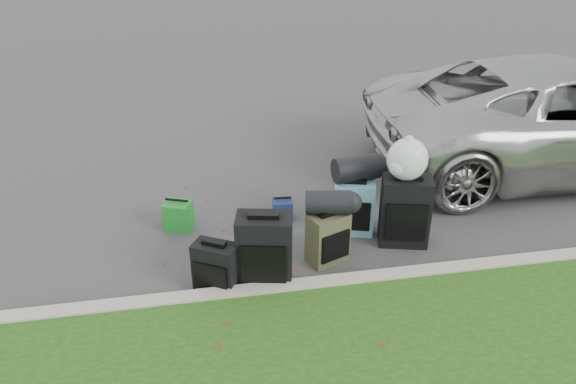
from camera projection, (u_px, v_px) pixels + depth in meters
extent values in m
plane|color=#383535|center=(299.00, 240.00, 6.61)|extent=(120.00, 120.00, 0.00)
cube|color=#9E937F|center=(319.00, 287.00, 5.71)|extent=(120.00, 0.18, 0.15)
imported|color=#B7B7B2|center=(567.00, 115.00, 8.08)|extent=(5.81, 2.92, 1.58)
cube|color=black|center=(216.00, 268.00, 5.66)|extent=(0.50, 0.43, 0.55)
cube|color=black|center=(265.00, 251.00, 5.70)|extent=(0.62, 0.44, 0.81)
cube|color=#353621|center=(328.00, 238.00, 6.11)|extent=(0.50, 0.41, 0.59)
cube|color=#5793A4|center=(354.00, 207.00, 6.63)|extent=(0.52, 0.39, 0.66)
cube|color=black|center=(405.00, 211.00, 6.39)|extent=(0.62, 0.46, 0.83)
cube|color=#1C8026|center=(178.00, 216.00, 6.77)|extent=(0.38, 0.35, 0.35)
cube|color=navy|center=(282.00, 210.00, 6.99)|extent=(0.26, 0.21, 0.26)
cylinder|color=black|center=(328.00, 202.00, 5.95)|extent=(0.52, 0.34, 0.26)
cylinder|color=black|center=(357.00, 168.00, 6.46)|extent=(0.56, 0.36, 0.30)
sphere|color=white|center=(407.00, 159.00, 6.11)|extent=(0.45, 0.45, 0.45)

